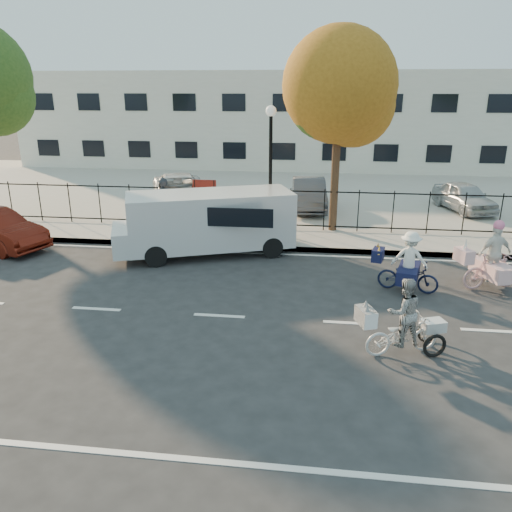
# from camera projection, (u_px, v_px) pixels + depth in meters

# --- Properties ---
(ground) EXTENTS (120.00, 120.00, 0.00)m
(ground) POSITION_uv_depth(u_px,v_px,m) (219.00, 316.00, 11.59)
(ground) COLOR #333334
(road_markings) EXTENTS (60.00, 9.52, 0.01)m
(road_markings) POSITION_uv_depth(u_px,v_px,m) (219.00, 316.00, 11.59)
(road_markings) COLOR silver
(road_markings) RESTS_ON ground
(curb) EXTENTS (60.00, 0.10, 0.15)m
(curb) POSITION_uv_depth(u_px,v_px,m) (249.00, 247.00, 16.32)
(curb) COLOR #A8A399
(curb) RESTS_ON ground
(sidewalk) EXTENTS (60.00, 2.20, 0.15)m
(sidewalk) POSITION_uv_depth(u_px,v_px,m) (254.00, 238.00, 17.30)
(sidewalk) COLOR #A8A399
(sidewalk) RESTS_ON ground
(parking_lot) EXTENTS (60.00, 15.60, 0.15)m
(parking_lot) POSITION_uv_depth(u_px,v_px,m) (276.00, 189.00, 25.66)
(parking_lot) COLOR #A8A399
(parking_lot) RESTS_ON ground
(iron_fence) EXTENTS (58.00, 0.06, 1.50)m
(iron_fence) POSITION_uv_depth(u_px,v_px,m) (257.00, 208.00, 18.07)
(iron_fence) COLOR black
(iron_fence) RESTS_ON sidewalk
(building) EXTENTS (34.00, 10.00, 6.00)m
(building) POSITION_uv_depth(u_px,v_px,m) (290.00, 119.00, 34.12)
(building) COLOR silver
(building) RESTS_ON ground
(lamppost) EXTENTS (0.36, 0.36, 4.33)m
(lamppost) POSITION_uv_depth(u_px,v_px,m) (271.00, 147.00, 16.93)
(lamppost) COLOR black
(lamppost) RESTS_ON sidewalk
(street_sign) EXTENTS (0.85, 0.06, 1.80)m
(street_sign) POSITION_uv_depth(u_px,v_px,m) (205.00, 195.00, 17.75)
(street_sign) COLOR black
(street_sign) RESTS_ON sidewalk
(zebra_trike) EXTENTS (1.85, 1.21, 1.60)m
(zebra_trike) POSITION_uv_depth(u_px,v_px,m) (403.00, 325.00, 9.78)
(zebra_trike) COLOR silver
(zebra_trike) RESTS_ON ground
(unicorn_bike) EXTENTS (1.89, 1.36, 1.86)m
(unicorn_bike) POSITION_uv_depth(u_px,v_px,m) (492.00, 264.00, 12.97)
(unicorn_bike) COLOR #DCA7AD
(unicorn_bike) RESTS_ON ground
(bull_bike) EXTENTS (1.78, 1.25, 1.61)m
(bull_bike) POSITION_uv_depth(u_px,v_px,m) (408.00, 268.00, 12.84)
(bull_bike) COLOR black
(bull_bike) RESTS_ON ground
(white_van) EXTENTS (6.00, 3.54, 1.97)m
(white_van) POSITION_uv_depth(u_px,v_px,m) (207.00, 220.00, 15.62)
(white_van) COLOR white
(white_van) RESTS_ON ground
(pedestrian) EXTENTS (0.80, 0.69, 1.85)m
(pedestrian) POSITION_uv_depth(u_px,v_px,m) (164.00, 203.00, 18.04)
(pedestrian) COLOR black
(pedestrian) RESTS_ON sidewalk
(lot_car_b) EXTENTS (3.60, 5.25, 1.33)m
(lot_car_b) POSITION_uv_depth(u_px,v_px,m) (179.00, 191.00, 21.49)
(lot_car_b) COLOR silver
(lot_car_b) RESTS_ON parking_lot
(lot_car_c) EXTENTS (1.63, 3.94, 1.27)m
(lot_car_c) POSITION_uv_depth(u_px,v_px,m) (309.00, 194.00, 20.99)
(lot_car_c) COLOR #48494F
(lot_car_c) RESTS_ON parking_lot
(lot_car_d) EXTENTS (2.29, 3.71, 1.18)m
(lot_car_d) POSITION_uv_depth(u_px,v_px,m) (464.00, 197.00, 20.69)
(lot_car_d) COLOR #ADB1B5
(lot_car_d) RESTS_ON parking_lot
(tree_mid) EXTENTS (3.83, 3.83, 7.02)m
(tree_mid) POSITION_uv_depth(u_px,v_px,m) (343.00, 91.00, 16.59)
(tree_mid) COLOR #442D1D
(tree_mid) RESTS_ON ground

